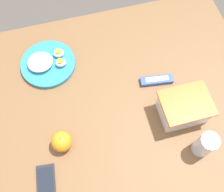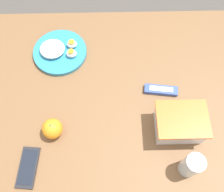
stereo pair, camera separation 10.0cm
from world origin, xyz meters
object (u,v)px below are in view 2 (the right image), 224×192
Objects in this scene: rice_plate at (59,51)px; candy_bar at (161,90)px; orange_fruit at (52,129)px; food_container at (179,124)px; cell_phone at (28,167)px; drinking_glass at (191,165)px.

candy_bar is (-0.41, 0.19, -0.01)m from rice_plate.
candy_bar is at bearing -158.73° from orange_fruit.
food_container is at bearing -179.37° from orange_fruit.
rice_plate is 0.48m from cell_phone.
orange_fruit is at bearing -122.42° from cell_phone.
candy_bar is 1.14× the size of drinking_glass.
rice_plate is at bearing -89.60° from orange_fruit.
food_container is 2.39× the size of orange_fruit.
food_container is 0.57m from rice_plate.
drinking_glass is (-0.48, 0.49, 0.04)m from rice_plate.
candy_bar is at bearing -78.38° from drinking_glass.
food_container reaches higher than cell_phone.
drinking_glass reaches higher than rice_plate.
cell_phone is at bearing 13.96° from food_container.
food_container is 0.55m from cell_phone.
orange_fruit is 0.49m from drinking_glass.
drinking_glass is (-0.55, 0.01, 0.05)m from cell_phone.
drinking_glass reaches higher than orange_fruit.
food_container is at bearing 106.00° from candy_bar.
drinking_glass is at bearing 178.50° from cell_phone.
drinking_glass is (-0.06, 0.30, 0.05)m from candy_bar.
orange_fruit reaches higher than candy_bar.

